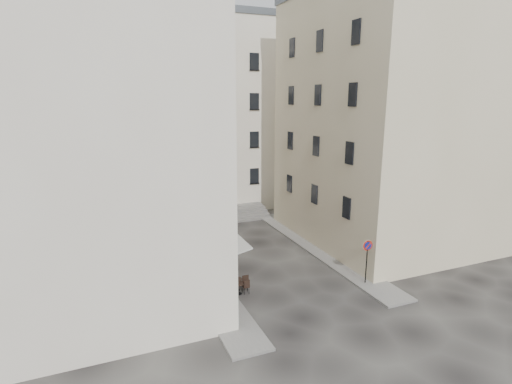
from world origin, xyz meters
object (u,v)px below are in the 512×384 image
no_parking_sign (367,253)px  bistro_table_b (237,283)px  pedestrian (217,253)px  bistro_table_a (239,287)px

no_parking_sign → bistro_table_b: (-7.35, 2.14, -1.49)m
bistro_table_b → pedestrian: pedestrian is taller
bistro_table_a → pedestrian: (0.08, 4.47, 0.40)m
no_parking_sign → bistro_table_a: size_ratio=2.33×
no_parking_sign → bistro_table_b: 7.80m
bistro_table_a → pedestrian: pedestrian is taller
no_parking_sign → pedestrian: (-7.30, 6.16, -1.13)m
bistro_table_a → bistro_table_b: bistro_table_b is taller
bistro_table_a → bistro_table_b: 0.45m
bistro_table_a → pedestrian: bearing=89.0°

